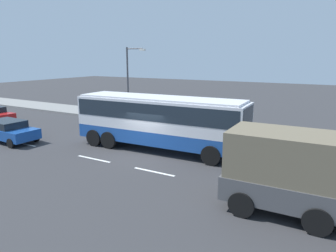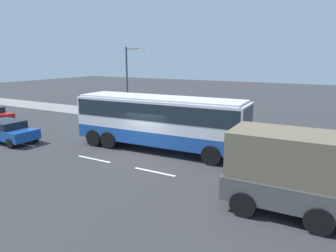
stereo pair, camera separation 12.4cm
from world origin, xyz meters
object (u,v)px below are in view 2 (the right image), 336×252
object	(u,v)px
pedestrian_near_curb	(193,112)
car_blue_saloon	(8,131)
cargo_truck	(323,176)
street_lamp	(129,78)
coach_bus	(159,117)

from	to	relation	value
pedestrian_near_curb	car_blue_saloon	bearing A→B (deg)	96.12
cargo_truck	pedestrian_near_curb	distance (m)	16.44
cargo_truck	pedestrian_near_curb	bearing A→B (deg)	129.80
cargo_truck	car_blue_saloon	bearing A→B (deg)	176.17
car_blue_saloon	street_lamp	distance (m)	10.90
street_lamp	car_blue_saloon	bearing A→B (deg)	-107.30
coach_bus	car_blue_saloon	size ratio (longest dim) A/B	2.44
cargo_truck	pedestrian_near_curb	world-z (taller)	cargo_truck
pedestrian_near_curb	cargo_truck	bearing A→B (deg)	174.37
coach_bus	car_blue_saloon	bearing A→B (deg)	-163.27
coach_bus	pedestrian_near_curb	bearing A→B (deg)	97.56
cargo_truck	car_blue_saloon	distance (m)	19.57
coach_bus	pedestrian_near_curb	xyz separation A→B (m)	(-1.39, 8.00, -1.02)
coach_bus	cargo_truck	bearing A→B (deg)	-27.50
cargo_truck	pedestrian_near_curb	size ratio (longest dim) A/B	4.55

